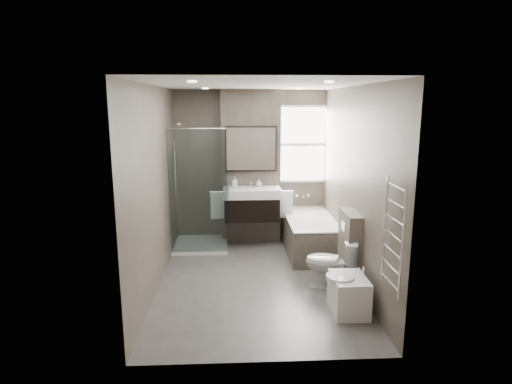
{
  "coord_description": "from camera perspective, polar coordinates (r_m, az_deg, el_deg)",
  "views": [
    {
      "loc": [
        -0.28,
        -5.48,
        2.38
      ],
      "look_at": [
        0.01,
        0.15,
        1.2
      ],
      "focal_mm": 30.0,
      "sensor_mm": 36.0,
      "label": 1
    }
  ],
  "objects": [
    {
      "name": "bathtub",
      "position": [
        7.0,
        7.16,
        -5.43
      ],
      "size": [
        0.75,
        1.6,
        0.57
      ],
      "color": "#544C42",
      "rests_on": "ground"
    },
    {
      "name": "towel_right",
      "position": [
        7.14,
        3.93,
        -1.68
      ],
      "size": [
        0.24,
        0.06,
        0.44
      ],
      "primitive_type": "cube",
      "color": "silver",
      "rests_on": "vanity_pier"
    },
    {
      "name": "room",
      "position": [
        5.6,
        0.01,
        0.68
      ],
      "size": [
        2.7,
        3.9,
        2.7
      ],
      "color": "#4F4C49",
      "rests_on": "ground"
    },
    {
      "name": "cistern_box",
      "position": [
        5.76,
        12.36,
        -7.53
      ],
      "size": [
        0.19,
        0.55,
        1.0
      ],
      "color": "#544C42",
      "rests_on": "ground"
    },
    {
      "name": "window",
      "position": [
        7.49,
        6.21,
        6.33
      ],
      "size": [
        0.98,
        0.06,
        1.33
      ],
      "color": "white",
      "rests_on": "room"
    },
    {
      "name": "shower_enclosure",
      "position": [
        7.1,
        -6.63,
        -3.69
      ],
      "size": [
        0.9,
        0.9,
        2.0
      ],
      "color": "white",
      "rests_on": "ground"
    },
    {
      "name": "mirror_cabinet",
      "position": [
        7.14,
        -0.65,
        5.77
      ],
      "size": [
        0.86,
        0.08,
        0.76
      ],
      "color": "black",
      "rests_on": "vanity_pier"
    },
    {
      "name": "vanity",
      "position": [
        7.11,
        -0.58,
        -1.53
      ],
      "size": [
        0.95,
        0.47,
        0.66
      ],
      "color": "black",
      "rests_on": "vanity_pier"
    },
    {
      "name": "soap_bottle_b",
      "position": [
        7.17,
        0.38,
        1.22
      ],
      "size": [
        0.1,
        0.1,
        0.13
      ],
      "primitive_type": "imported",
      "color": "white",
      "rests_on": "vanity"
    },
    {
      "name": "bidet",
      "position": [
        5.17,
        12.19,
        -13.09
      ],
      "size": [
        0.46,
        0.54,
        0.55
      ],
      "color": "white",
      "rests_on": "ground"
    },
    {
      "name": "soap_bottle_a",
      "position": [
        7.04,
        -2.84,
        1.27
      ],
      "size": [
        0.09,
        0.09,
        0.19
      ],
      "primitive_type": "imported",
      "color": "white",
      "rests_on": "vanity"
    },
    {
      "name": "vanity_pier",
      "position": [
        7.34,
        -0.7,
        3.35
      ],
      "size": [
        1.0,
        0.25,
        2.6
      ],
      "primitive_type": "cube",
      "color": "#544C42",
      "rests_on": "ground"
    },
    {
      "name": "towel_radiator",
      "position": [
        4.36,
        17.85,
        -5.56
      ],
      "size": [
        0.03,
        0.49,
        1.1
      ],
      "color": "silver",
      "rests_on": "room"
    },
    {
      "name": "towel_left",
      "position": [
        7.09,
        -5.1,
        -1.78
      ],
      "size": [
        0.24,
        0.06,
        0.44
      ],
      "primitive_type": "cube",
      "color": "silver",
      "rests_on": "vanity_pier"
    },
    {
      "name": "toilet",
      "position": [
        5.72,
        10.04,
        -9.24
      ],
      "size": [
        0.76,
        0.59,
        0.69
      ],
      "primitive_type": "imported",
      "rotation": [
        0.0,
        0.0,
        -1.91
      ],
      "color": "white",
      "rests_on": "ground"
    }
  ]
}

